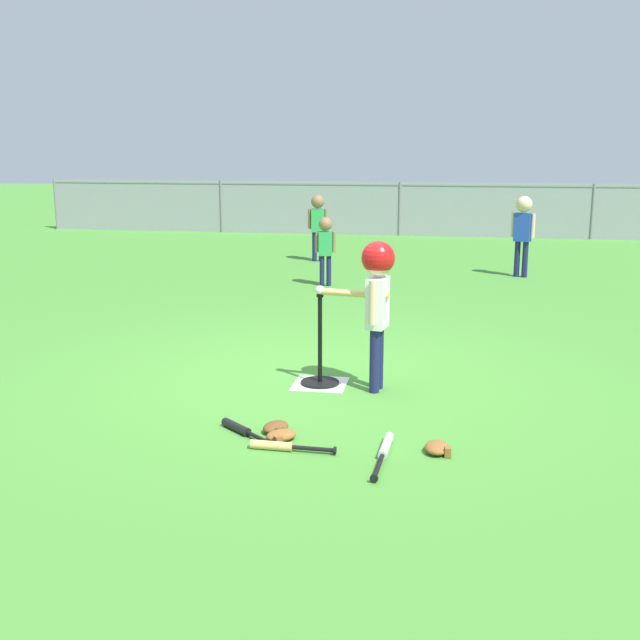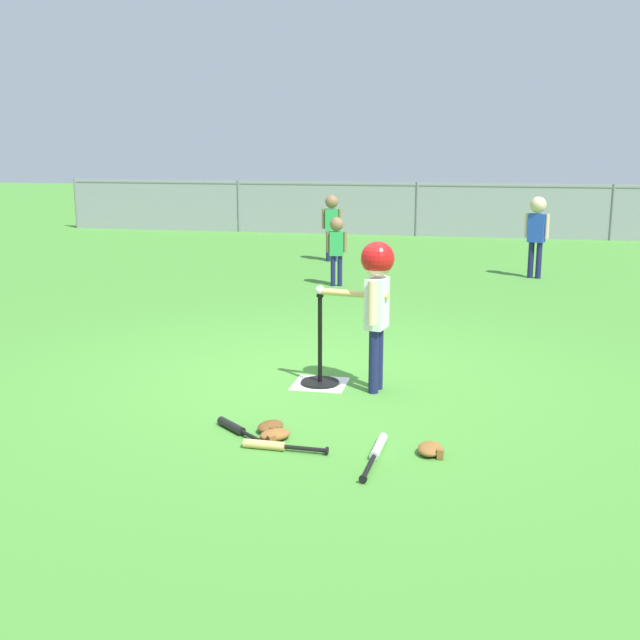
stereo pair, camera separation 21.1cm
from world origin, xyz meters
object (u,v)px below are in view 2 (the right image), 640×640
Objects in this scene: batting_tee at (320,369)px; fielder_deep_center at (337,242)px; batter_child at (376,286)px; fielder_deep_left at (332,219)px; spare_bat_black at (236,428)px; spare_bat_wood at (273,446)px; baseball_on_tee at (320,290)px; fielder_near_right at (537,226)px; glove_near_bats at (275,435)px; glove_tossed_aside at (430,449)px; glove_by_plate at (271,427)px; spare_bat_silver at (377,451)px.

batting_tee is 4.65m from fielder_deep_center.
fielder_deep_left is at bearing 103.65° from batter_child.
spare_bat_wood is at bearing -37.25° from spare_bat_black.
batter_child is at bearing -10.14° from batting_tee.
baseball_on_tee is 1.48m from spare_bat_black.
baseball_on_tee is at bearing -109.52° from fielder_near_right.
spare_bat_black is at bearing -125.76° from batter_child.
fielder_deep_center is at bearing -77.49° from fielder_deep_left.
fielder_near_right is 7.62m from spare_bat_wood.
glove_near_bats and glove_tossed_aside have the same top height.
fielder_deep_center is at bearing 95.91° from glove_by_plate.
glove_by_plate and glove_tossed_aside have the same top height.
spare_bat_wood is 1.20× the size of spare_bat_black.
batter_child is 1.71× the size of spare_bat_silver.
spare_bat_silver is at bearing -11.30° from spare_bat_black.
batting_tee is at bearing 169.86° from batter_child.
spare_bat_silver is 3.19× the size of glove_tossed_aside.
baseball_on_tee is 0.49m from batter_child.
batter_child reaches higher than spare_bat_black.
glove_near_bats is at bearing -83.57° from fielder_deep_center.
batter_child is 1.70m from spare_bat_wood.
fielder_deep_left is (-1.69, 6.97, -0.15)m from batter_child.
fielder_deep_left is at bearing 100.05° from baseball_on_tee.
spare_bat_silver is 0.68m from spare_bat_wood.
fielder_near_right is 5.39× the size of glove_tossed_aside.
spare_bat_black is (-0.34, 0.26, 0.00)m from spare_bat_wood.
fielder_near_right is 3.04m from fielder_deep_center.
fielder_near_right is (1.59, 5.90, -0.09)m from batter_child.
fielder_deep_left is at bearing 105.15° from glove_tossed_aside.
glove_near_bats reaches higher than spare_bat_black.
spare_bat_wood is at bearing -78.44° from glove_near_bats.
spare_bat_silver is at bearing 4.51° from spare_bat_wood.
baseball_on_tee is 0.10× the size of spare_bat_silver.
glove_tossed_aside is (2.23, -8.23, -0.69)m from fielder_deep_left.
glove_tossed_aside is at bearing -2.16° from glove_near_bats.
fielder_near_right reaches higher than fielder_deep_left.
fielder_near_right is 7.27m from glove_tossed_aside.
glove_by_plate is at bearing 16.46° from spare_bat_black.
batter_child is at bearing -10.14° from baseball_on_tee.
spare_bat_silver is (-1.39, -7.24, -0.75)m from fielder_near_right.
baseball_on_tee is 0.07× the size of fielder_deep_left.
baseball_on_tee is 0.33× the size of glove_tossed_aside.
glove_near_bats is (0.66, -5.87, -0.59)m from fielder_deep_center.
spare_bat_silver is 0.35m from glove_tossed_aside.
batter_child is at bearing 61.20° from glove_by_plate.
baseball_on_tee is at bearing 115.14° from spare_bat_silver.
batting_tee is 1.33× the size of spare_bat_wood.
spare_bat_wood and spare_bat_black have the same top height.
batter_child reaches higher than glove_by_plate.
spare_bat_silver is at bearing -9.72° from glove_near_bats.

